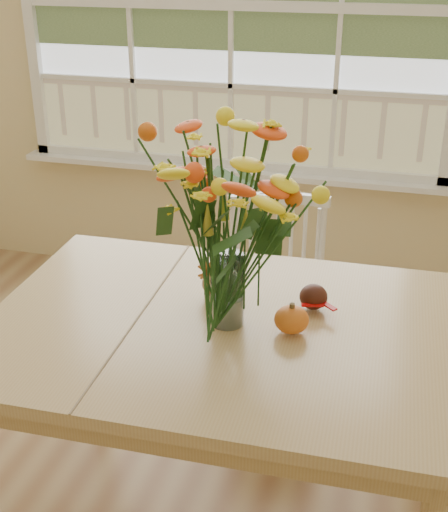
# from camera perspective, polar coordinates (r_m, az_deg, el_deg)

# --- Properties ---
(wall_back) EXTENTS (4.00, 0.02, 2.70)m
(wall_back) POSITION_cam_1_polar(r_m,az_deg,el_deg) (3.71, 0.73, 17.15)
(wall_back) COLOR beige
(wall_back) RESTS_ON floor
(window) EXTENTS (2.42, 0.12, 1.74)m
(window) POSITION_cam_1_polar(r_m,az_deg,el_deg) (3.65, 0.59, 19.89)
(window) COLOR silver
(window) RESTS_ON wall_back
(dining_table) EXTENTS (1.49, 1.08, 0.79)m
(dining_table) POSITION_cam_1_polar(r_m,az_deg,el_deg) (2.17, -0.14, -7.68)
(dining_table) COLOR tan
(dining_table) RESTS_ON floor
(windsor_chair) EXTENTS (0.49, 0.48, 0.89)m
(windsor_chair) POSITION_cam_1_polar(r_m,az_deg,el_deg) (2.89, 4.41, -3.14)
(windsor_chair) COLOR white
(windsor_chair) RESTS_ON floor
(flower_vase) EXTENTS (0.48, 0.48, 0.57)m
(flower_vase) POSITION_cam_1_polar(r_m,az_deg,el_deg) (1.97, 0.29, 3.05)
(flower_vase) COLOR white
(flower_vase) RESTS_ON dining_table
(pumpkin) EXTENTS (0.10, 0.10, 0.08)m
(pumpkin) POSITION_cam_1_polar(r_m,az_deg,el_deg) (2.06, 5.64, -5.40)
(pumpkin) COLOR #D75319
(pumpkin) RESTS_ON dining_table
(turkey_figurine) EXTENTS (0.10, 0.08, 0.11)m
(turkey_figurine) POSITION_cam_1_polar(r_m,az_deg,el_deg) (2.24, -0.77, -2.46)
(turkey_figurine) COLOR #CCB78C
(turkey_figurine) RESTS_ON dining_table
(dark_gourd) EXTENTS (0.13, 0.10, 0.08)m
(dark_gourd) POSITION_cam_1_polar(r_m,az_deg,el_deg) (2.20, 7.46, -3.49)
(dark_gourd) COLOR #38160F
(dark_gourd) RESTS_ON dining_table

